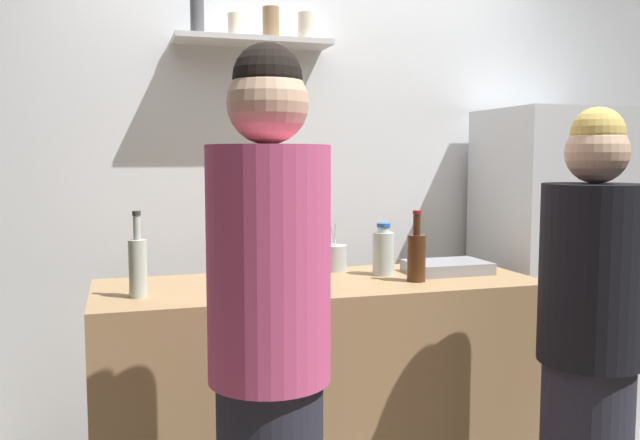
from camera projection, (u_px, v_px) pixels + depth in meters
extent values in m
cube|color=white|center=(303.00, 184.00, 3.35)|extent=(4.80, 0.10, 2.60)
cube|color=silver|center=(253.00, 41.00, 3.06)|extent=(0.73, 0.22, 0.02)
cylinder|color=#4C4C51|center=(197.00, 16.00, 2.97)|extent=(0.06, 0.06, 0.18)
cylinder|color=beige|center=(235.00, 26.00, 3.02)|extent=(0.06, 0.06, 0.11)
cylinder|color=olive|center=(271.00, 23.00, 3.07)|extent=(0.08, 0.08, 0.15)
cylinder|color=beige|center=(306.00, 27.00, 3.12)|extent=(0.08, 0.08, 0.13)
cube|color=silver|center=(551.00, 275.00, 3.36)|extent=(0.65, 0.58, 1.67)
cylinder|color=#99999E|center=(625.00, 267.00, 3.12)|extent=(0.02, 0.02, 0.45)
cube|color=#9E7A51|center=(320.00, 394.00, 2.70)|extent=(1.77, 0.64, 0.94)
cube|color=gray|center=(447.00, 267.00, 2.86)|extent=(0.34, 0.24, 0.05)
cylinder|color=#B2B2B7|center=(334.00, 258.00, 2.92)|extent=(0.11, 0.11, 0.11)
cylinder|color=silver|center=(335.00, 243.00, 2.91)|extent=(0.01, 0.03, 0.18)
cylinder|color=silver|center=(335.00, 243.00, 2.90)|extent=(0.05, 0.01, 0.18)
cylinder|color=silver|center=(330.00, 244.00, 2.93)|extent=(0.02, 0.01, 0.17)
cylinder|color=silver|center=(330.00, 247.00, 2.89)|extent=(0.01, 0.01, 0.15)
cylinder|color=silver|center=(331.00, 242.00, 2.92)|extent=(0.01, 0.01, 0.19)
cylinder|color=black|center=(308.00, 258.00, 2.50)|extent=(0.07, 0.07, 0.24)
cylinder|color=black|center=(308.00, 215.00, 2.49)|extent=(0.03, 0.03, 0.08)
cylinder|color=gold|center=(308.00, 202.00, 2.48)|extent=(0.03, 0.03, 0.02)
cylinder|color=#B2BFB2|center=(138.00, 269.00, 2.35)|extent=(0.06, 0.06, 0.21)
cylinder|color=#B2BFB2|center=(137.00, 228.00, 2.33)|extent=(0.03, 0.03, 0.09)
cylinder|color=#333333|center=(136.00, 213.00, 2.33)|extent=(0.03, 0.03, 0.02)
cylinder|color=#19471E|center=(268.00, 265.00, 2.47)|extent=(0.08, 0.08, 0.19)
cylinder|color=#19471E|center=(268.00, 227.00, 2.46)|extent=(0.03, 0.03, 0.10)
cylinder|color=black|center=(268.00, 211.00, 2.45)|extent=(0.04, 0.04, 0.02)
cylinder|color=#472814|center=(416.00, 258.00, 2.66)|extent=(0.07, 0.07, 0.19)
cylinder|color=#472814|center=(417.00, 225.00, 2.65)|extent=(0.03, 0.03, 0.08)
cylinder|color=maroon|center=(417.00, 212.00, 2.64)|extent=(0.03, 0.03, 0.02)
cylinder|color=silver|center=(383.00, 254.00, 2.81)|extent=(0.09, 0.09, 0.18)
cylinder|color=silver|center=(384.00, 230.00, 2.80)|extent=(0.05, 0.05, 0.02)
cylinder|color=blue|center=(384.00, 225.00, 2.80)|extent=(0.06, 0.06, 0.02)
cylinder|color=#D14C7F|center=(269.00, 264.00, 1.80)|extent=(0.34, 0.34, 0.65)
sphere|color=#D8AD8C|center=(268.00, 103.00, 1.76)|extent=(0.22, 0.22, 0.22)
sphere|color=black|center=(267.00, 78.00, 1.75)|extent=(0.19, 0.19, 0.19)
cylinder|color=black|center=(592.00, 274.00, 2.18)|extent=(0.34, 0.34, 0.60)
sphere|color=#D8AD8C|center=(597.00, 152.00, 2.15)|extent=(0.20, 0.20, 0.20)
sphere|color=#D8B759|center=(598.00, 134.00, 2.14)|extent=(0.17, 0.17, 0.17)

